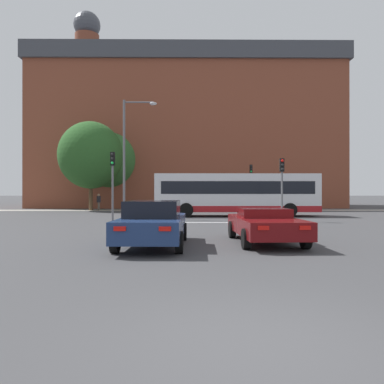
% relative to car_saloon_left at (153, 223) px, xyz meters
% --- Properties ---
extents(ground_plane, '(400.00, 400.00, 0.00)m').
position_rel_car_saloon_left_xyz_m(ground_plane, '(1.97, -7.85, -0.75)').
color(ground_plane, '#3D3D3F').
extents(stop_line_strip, '(7.44, 0.30, 0.01)m').
position_rel_car_saloon_left_xyz_m(stop_line_strip, '(1.97, 9.51, -0.75)').
color(stop_line_strip, silver).
rests_on(stop_line_strip, ground_plane).
extents(far_pavement, '(68.26, 2.50, 0.01)m').
position_rel_car_saloon_left_xyz_m(far_pavement, '(1.97, 24.42, -0.75)').
color(far_pavement, '#A09B91').
rests_on(far_pavement, ground_plane).
extents(brick_civic_building, '(36.03, 15.94, 24.90)m').
position_rel_car_saloon_left_xyz_m(brick_civic_building, '(0.86, 35.88, 8.48)').
color(brick_civic_building, brown).
rests_on(brick_civic_building, ground_plane).
extents(car_saloon_left, '(2.15, 4.75, 1.47)m').
position_rel_car_saloon_left_xyz_m(car_saloon_left, '(0.00, 0.00, 0.00)').
color(car_saloon_left, navy).
rests_on(car_saloon_left, ground_plane).
extents(car_roadster_right, '(2.17, 4.75, 1.18)m').
position_rel_car_saloon_left_xyz_m(car_roadster_right, '(3.78, 0.79, -0.12)').
color(car_roadster_right, '#600C0F').
rests_on(car_roadster_right, ground_plane).
extents(bus_crossing_lead, '(11.82, 2.77, 3.09)m').
position_rel_car_saloon_left_xyz_m(bus_crossing_lead, '(4.64, 15.44, 0.91)').
color(bus_crossing_lead, silver).
rests_on(bus_crossing_lead, ground_plane).
extents(traffic_light_far_right, '(0.26, 0.31, 4.41)m').
position_rel_car_saloon_left_xyz_m(traffic_light_far_right, '(7.12, 23.52, 2.20)').
color(traffic_light_far_right, slate).
rests_on(traffic_light_far_right, ground_plane).
extents(traffic_light_near_left, '(0.26, 0.31, 4.12)m').
position_rel_car_saloon_left_xyz_m(traffic_light_near_left, '(-3.32, 9.93, 2.02)').
color(traffic_light_near_left, slate).
rests_on(traffic_light_near_left, ground_plane).
extents(traffic_light_near_right, '(0.26, 0.31, 3.80)m').
position_rel_car_saloon_left_xyz_m(traffic_light_near_right, '(6.80, 10.44, 1.82)').
color(traffic_light_near_right, slate).
rests_on(traffic_light_near_right, ground_plane).
extents(street_lamp_junction, '(2.33, 0.36, 8.10)m').
position_rel_car_saloon_left_xyz_m(street_lamp_junction, '(-2.91, 13.61, 4.15)').
color(street_lamp_junction, slate).
rests_on(street_lamp_junction, ground_plane).
extents(pedestrian_waiting, '(0.43, 0.44, 1.62)m').
position_rel_car_saloon_left_xyz_m(pedestrian_waiting, '(-7.62, 24.46, 0.19)').
color(pedestrian_waiting, brown).
rests_on(pedestrian_waiting, ground_plane).
extents(tree_by_building, '(6.20, 6.20, 8.62)m').
position_rel_car_saloon_left_xyz_m(tree_by_building, '(-8.33, 24.23, 4.61)').
color(tree_by_building, '#4C3823').
rests_on(tree_by_building, ground_plane).
extents(tree_kerbside, '(6.16, 6.16, 8.49)m').
position_rel_car_saloon_left_xyz_m(tree_kerbside, '(-7.40, 29.42, 4.50)').
color(tree_kerbside, '#4C3823').
rests_on(tree_kerbside, ground_plane).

